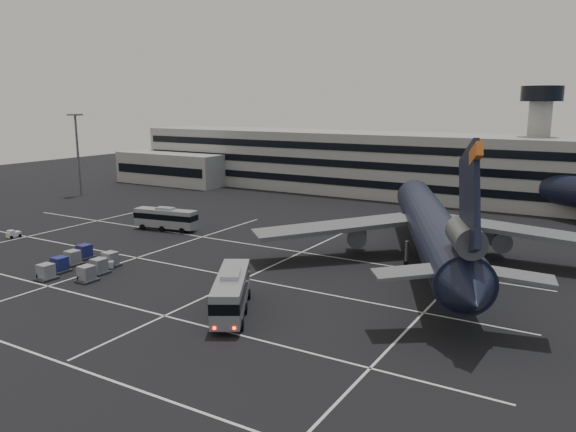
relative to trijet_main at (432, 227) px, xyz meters
The scene contains 11 objects.
ground 36.43m from the trijet_main, 145.74° to the right, with size 260.00×260.00×0.00m, color black.
lane_markings 35.25m from the trijet_main, 145.85° to the right, with size 90.00×55.62×0.01m.
terminal 60.50m from the trijet_main, 122.77° to the left, with size 125.00×26.00×24.00m.
hills 151.17m from the trijet_main, 94.51° to the left, with size 352.00×180.00×44.00m.
lightpole_left 86.31m from the trijet_main, behind, with size 2.40×2.40×18.28m.
trijet_main is the anchor object (origin of this frame).
bus_near 29.22m from the trijet_main, 115.30° to the right, with size 8.66×12.08×4.35m.
bus_far 44.14m from the trijet_main, behind, with size 11.18×4.23×3.85m.
tug_a 63.72m from the trijet_main, 163.74° to the right, with size 1.25×2.01×1.26m.
tug_b 41.73m from the trijet_main, 148.88° to the right, with size 2.42×2.39×1.37m.
uld_cluster 44.91m from the trijet_main, 147.20° to the right, with size 11.07×11.49×1.92m.
Camera 1 is at (49.52, -49.13, 20.99)m, focal length 35.00 mm.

